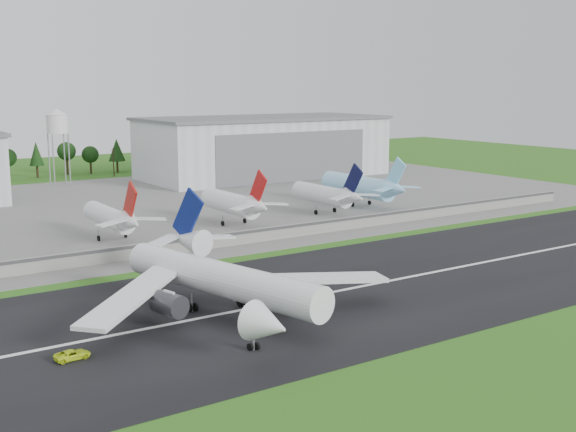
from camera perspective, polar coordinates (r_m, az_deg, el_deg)
ground at (r=132.01m, az=8.33°, el=-6.61°), size 600.00×600.00×0.00m
runway at (r=139.24m, az=5.56°, el=-5.63°), size 320.00×60.00×0.10m
runway_centerline at (r=139.23m, az=5.56°, el=-5.61°), size 220.00×1.00×0.02m
apron at (r=232.87m, az=-11.81°, el=0.67°), size 320.00×150.00×0.10m
blast_fence at (r=174.88m, az=-3.79°, el=-1.71°), size 240.00×0.61×3.50m
hangar_east at (r=304.98m, az=-1.93°, el=5.50°), size 102.00×47.00×25.20m
water_tower at (r=289.99m, az=-17.78°, el=7.13°), size 8.40×8.40×29.40m
utility_poles at (r=307.85m, az=-17.42°, el=2.72°), size 230.00×3.00×12.00m
treeline at (r=322.17m, az=-18.18°, el=2.99°), size 320.00×16.00×22.00m
main_airliner at (r=121.59m, az=-5.21°, el=-5.62°), size 55.61×58.63×18.17m
ground_vehicle at (r=107.68m, az=-16.67°, el=-10.45°), size 5.22×2.68×1.41m
parked_jet_red_a at (r=183.50m, az=-13.63°, el=-0.13°), size 7.36×31.29×16.33m
parked_jet_red_b at (r=197.93m, az=-4.12°, el=0.99°), size 7.36×31.29×16.72m
parked_jet_navy at (r=215.07m, az=3.21°, el=1.70°), size 7.36×31.29×16.52m
parked_jet_skyblue at (r=230.00m, az=6.04°, el=2.36°), size 7.36×37.29×17.14m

